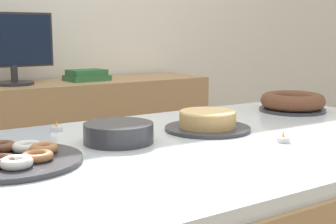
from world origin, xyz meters
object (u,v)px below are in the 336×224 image
Objects in this scene: cake_golden_bundt at (292,102)px; plate_stack at (119,133)px; computer_monitor at (13,49)px; book_stack at (87,76)px; pastry_platter at (11,158)px; tealight_centre at (57,128)px; cake_chocolate_round at (208,122)px; tealight_right_edge at (283,139)px.

cake_golden_bundt is 0.88m from plate_stack.
computer_monitor reaches higher than book_stack.
cake_golden_bundt reaches higher than pastry_platter.
computer_monitor reaches higher than tealight_centre.
book_stack is 1.16m from tealight_centre.
cake_golden_bundt is (0.54, 0.11, 0.01)m from cake_chocolate_round.
cake_golden_bundt reaches higher than cake_chocolate_round.
tealight_centre and tealight_right_edge have the same top height.
cake_golden_bundt is (0.42, -1.17, -0.04)m from book_stack.
cake_golden_bundt is (0.83, -1.17, -0.20)m from computer_monitor.
plate_stack is (0.33, 0.05, 0.02)m from pastry_platter.
cake_golden_bundt is 0.78× the size of pastry_platter.
pastry_platter reaches higher than tealight_right_edge.
cake_chocolate_round is 7.24× the size of tealight_centre.
tealight_centre is (-0.14, -1.02, -0.23)m from computer_monitor.
pastry_platter is at bearing -105.71° from computer_monitor.
book_stack is 1.55m from tealight_right_edge.
computer_monitor is at bearing 74.29° from pastry_platter.
cake_chocolate_round is 0.28m from tealight_right_edge.
cake_golden_bundt is at bearing -8.63° from tealight_centre.
book_stack is at bearing 70.51° from plate_stack.
book_stack is at bearing 0.19° from computer_monitor.
cake_chocolate_round is 7.24× the size of tealight_right_edge.
book_stack is 0.83× the size of cake_chocolate_round.
computer_monitor is 2.02× the size of plate_stack.
tealight_centre is 0.74m from tealight_right_edge.
computer_monitor is at bearing 102.92° from cake_chocolate_round.
cake_chocolate_round is (-0.12, -1.28, -0.05)m from book_stack.
book_stack reaches higher than tealight_right_edge.
tealight_centre is at bearing 149.07° from cake_chocolate_round.
cake_chocolate_round is 0.51m from tealight_centre.
plate_stack is 0.28m from tealight_centre.
cake_chocolate_round is 1.38× the size of plate_stack.
book_stack is 1.24m from cake_golden_bundt.
tealight_centre is 1.00× the size of tealight_right_edge.
pastry_platter is at bearing -175.54° from cake_chocolate_round.
pastry_platter is (-0.78, -1.33, -0.07)m from book_stack.
plate_stack reaches higher than tealight_right_edge.
book_stack reaches higher than cake_golden_bundt.
tealight_centre is (0.23, 0.31, -0.00)m from pastry_platter.
computer_monitor is at bearing 125.51° from cake_golden_bundt.
tealight_centre is (-0.97, 0.15, -0.03)m from cake_golden_bundt.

